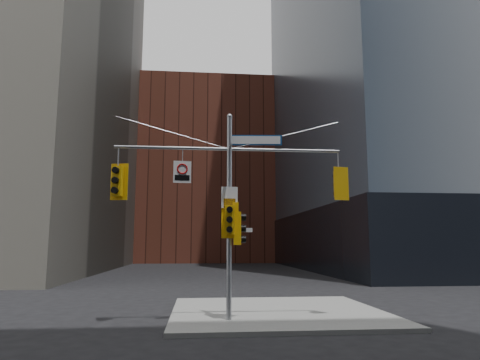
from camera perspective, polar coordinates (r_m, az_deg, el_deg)
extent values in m
plane|color=black|center=(13.12, -0.85, -20.25)|extent=(160.00, 160.00, 0.00)
cube|color=gray|center=(17.27, 4.95, -17.13)|extent=(8.00, 8.00, 0.15)
cube|color=black|center=(53.40, 27.70, -7.21)|extent=(36.40, 36.40, 6.00)
cube|color=brown|center=(71.71, -4.59, 0.58)|extent=(26.00, 20.00, 28.00)
cylinder|color=#95989D|center=(14.87, -1.45, -4.93)|extent=(0.18, 0.18, 7.20)
sphere|color=#95989D|center=(15.52, -1.40, 8.46)|extent=(0.20, 0.20, 0.20)
cylinder|color=#95989D|center=(15.20, -8.98, 4.24)|extent=(4.00, 0.11, 0.11)
cylinder|color=#95989D|center=(15.48, 6.01, 3.96)|extent=(4.00, 0.11, 0.11)
cylinder|color=#95989D|center=(14.87, -1.32, 4.43)|extent=(0.10, 0.70, 0.10)
cylinder|color=#95989D|center=(15.33, -8.93, 6.25)|extent=(4.00, 0.02, 1.12)
cylinder|color=#95989D|center=(15.60, 5.98, 5.93)|extent=(4.00, 0.02, 1.12)
cube|color=#E1A20B|center=(15.21, -16.04, -0.13)|extent=(0.38, 0.30, 1.03)
cube|color=#E1A20B|center=(15.38, -15.79, -0.23)|extent=(0.61, 0.16, 1.28)
cylinder|color=black|center=(15.09, -16.26, 1.27)|extent=(0.24, 0.20, 0.22)
cylinder|color=black|center=(15.16, -16.15, 1.22)|extent=(0.19, 0.06, 0.19)
cylinder|color=black|center=(15.03, -16.32, -0.02)|extent=(0.24, 0.20, 0.22)
cylinder|color=black|center=(15.11, -16.20, -0.07)|extent=(0.19, 0.06, 0.19)
cylinder|color=black|center=(14.99, -16.37, -1.33)|extent=(0.24, 0.20, 0.22)
cylinder|color=#0CE559|center=(15.06, -16.26, -1.36)|extent=(0.19, 0.06, 0.19)
cube|color=#E1A20B|center=(15.77, 13.05, -0.53)|extent=(0.35, 0.28, 0.96)
cube|color=#E1A20B|center=(15.63, 13.35, -0.45)|extent=(0.56, 0.15, 1.19)
cylinder|color=black|center=(15.97, 12.68, 0.52)|extent=(0.23, 0.18, 0.20)
cylinder|color=black|center=(15.91, 12.81, 0.56)|extent=(0.17, 0.05, 0.17)
cylinder|color=black|center=(15.93, 12.72, -0.62)|extent=(0.23, 0.18, 0.20)
cylinder|color=black|center=(15.86, 12.85, -0.59)|extent=(0.17, 0.05, 0.17)
cylinder|color=black|center=(15.89, 12.76, -1.77)|extent=(0.23, 0.18, 0.20)
cylinder|color=black|center=(15.82, 12.89, -1.74)|extent=(0.17, 0.05, 0.17)
cube|color=#E1A20B|center=(14.87, -0.37, -6.46)|extent=(0.28, 0.38, 1.14)
cylinder|color=black|center=(14.90, 0.46, -5.01)|extent=(0.19, 0.25, 0.24)
cylinder|color=black|center=(14.89, 0.13, -5.01)|extent=(0.03, 0.21, 0.21)
cylinder|color=black|center=(14.88, 0.47, -6.47)|extent=(0.19, 0.25, 0.24)
cylinder|color=black|center=(14.88, 0.13, -6.47)|extent=(0.03, 0.21, 0.21)
cylinder|color=black|center=(14.87, 0.47, -7.92)|extent=(0.19, 0.25, 0.24)
cylinder|color=black|center=(14.87, 0.13, -7.92)|extent=(0.03, 0.21, 0.21)
cube|color=#E1A20B|center=(14.58, -1.37, -5.33)|extent=(0.35, 0.26, 1.00)
cube|color=#E1A20B|center=(14.75, -1.35, -5.37)|extent=(0.59, 0.10, 1.24)
cylinder|color=black|center=(14.41, -1.39, -3.96)|extent=(0.22, 0.17, 0.21)
cylinder|color=black|center=(14.49, -1.38, -3.99)|extent=(0.18, 0.04, 0.18)
cylinder|color=black|center=(14.39, -1.40, -5.29)|extent=(0.22, 0.17, 0.21)
cylinder|color=black|center=(14.47, -1.39, -5.30)|extent=(0.18, 0.04, 0.18)
cylinder|color=black|center=(14.38, -1.40, -6.61)|extent=(0.22, 0.17, 0.21)
cylinder|color=black|center=(14.45, -1.39, -6.62)|extent=(0.18, 0.04, 0.18)
cube|color=navy|center=(15.38, 2.02, 5.33)|extent=(1.92, 0.20, 0.37)
cube|color=silver|center=(15.36, 2.03, 5.36)|extent=(1.80, 0.16, 0.29)
cube|color=silver|center=(15.00, -7.71, 1.08)|extent=(0.62, 0.10, 0.77)
torus|color=#B20A0A|center=(15.00, -7.70, 1.48)|extent=(0.38, 0.10, 0.38)
cube|color=black|center=(14.95, -7.72, 0.31)|extent=(0.51, 0.07, 0.18)
cube|color=silver|center=(14.81, -1.41, -2.33)|extent=(0.57, 0.06, 0.74)
cube|color=#D88C00|center=(14.77, -1.40, -3.12)|extent=(0.41, 0.03, 0.33)
cube|color=silver|center=(14.88, 0.28, -6.69)|extent=(0.72, 0.11, 0.14)
cube|color=#145926|center=(15.29, -1.58, -8.20)|extent=(0.08, 0.75, 0.15)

